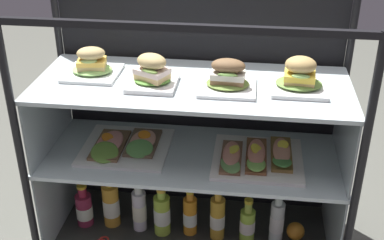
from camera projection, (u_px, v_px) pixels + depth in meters
name	position (u px, v px, depth m)	size (l,w,h in m)	color
ground_plane	(192.00, 240.00, 2.19)	(6.00, 6.00, 0.02)	#56574F
case_base_deck	(192.00, 235.00, 2.18)	(1.19, 0.50, 0.04)	#323330
case_frame	(197.00, 108.00, 2.07)	(1.19, 0.50, 1.03)	black
riser_lower_tier	(192.00, 196.00, 2.08)	(1.14, 0.45, 0.37)	silver
shelf_lower_glass	(192.00, 156.00, 1.99)	(1.15, 0.46, 0.02)	silver
riser_upper_tier	(192.00, 122.00, 1.92)	(1.14, 0.45, 0.29)	silver
shelf_upper_glass	(192.00, 85.00, 1.85)	(1.15, 0.46, 0.02)	silver
plated_roll_sandwich_center	(92.00, 66.00, 1.90)	(0.20, 0.20, 0.11)	white
plated_roll_sandwich_right_of_center	(152.00, 74.00, 1.80)	(0.17, 0.17, 0.12)	white
plated_roll_sandwich_near_left_corner	(228.00, 78.00, 1.79)	(0.20, 0.20, 0.11)	white
plated_roll_sandwich_far_right	(299.00, 78.00, 1.78)	(0.19, 0.19, 0.12)	white
open_sandwich_tray_center	(125.00, 146.00, 2.01)	(0.34, 0.32, 0.05)	white
open_sandwich_tray_near_right_corner	(257.00, 157.00, 1.93)	(0.34, 0.32, 0.06)	white
juice_bottle_front_second	(84.00, 208.00, 2.19)	(0.07, 0.07, 0.20)	#992C4A
juice_bottle_front_left_end	(111.00, 204.00, 2.17)	(0.07, 0.07, 0.25)	gold
juice_bottle_near_post	(140.00, 209.00, 2.15)	(0.06, 0.06, 0.24)	silver
juice_bottle_front_middle	(162.00, 214.00, 2.13)	(0.07, 0.07, 0.23)	#B6D844
juice_bottle_front_fourth	(190.00, 215.00, 2.13)	(0.06, 0.06, 0.22)	orange
juice_bottle_back_left	(218.00, 217.00, 2.10)	(0.06, 0.06, 0.25)	gold
juice_bottle_front_right_end	(247.00, 224.00, 2.10)	(0.06, 0.06, 0.20)	#B0DA47
juice_bottle_back_right	(277.00, 221.00, 2.08)	(0.06, 0.06, 0.24)	silver
orange_fruit_beside_bottles	(296.00, 231.00, 2.12)	(0.07, 0.07, 0.07)	orange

